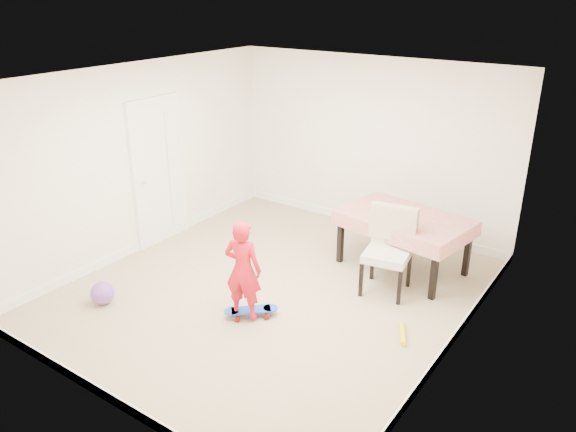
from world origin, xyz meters
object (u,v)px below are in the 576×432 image
Objects in this scene: skateboard at (251,313)px; child at (243,273)px; balloon at (102,293)px; dining_table at (403,242)px; dining_chair at (387,252)px.

child reaches higher than skateboard.
skateboard is 2.19× the size of balloon.
dining_table is at bearing 48.40° from balloon.
dining_chair is at bearing -73.53° from dining_table.
balloon is (-1.58, -0.71, -0.45)m from child.
child is at bearing -160.19° from skateboard.
child reaches higher than dining_chair.
dining_chair is at bearing -140.37° from child.
dining_chair is 0.90× the size of child.
skateboard is 0.52× the size of child.
dining_chair reaches higher than skateboard.
balloon is (-1.62, -0.78, 0.09)m from skateboard.
child is (-0.95, -2.15, 0.21)m from dining_table.
skateboard is at bearing -131.97° from child.
skateboard is (-1.00, -1.40, -0.48)m from dining_chair.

